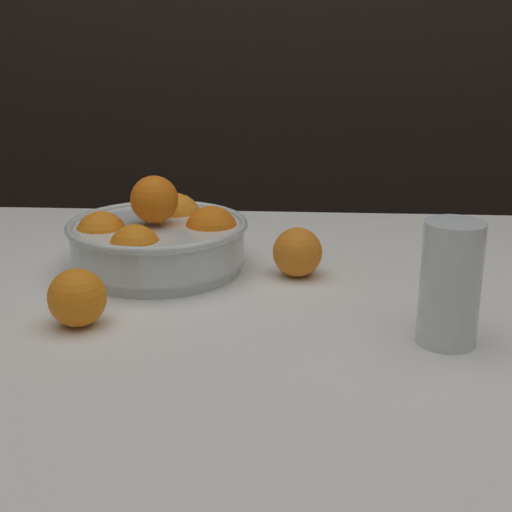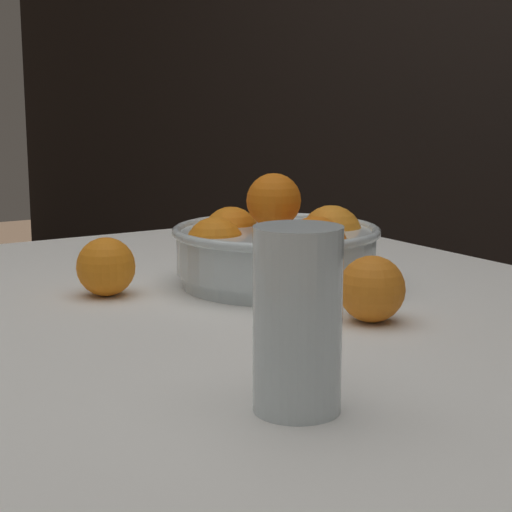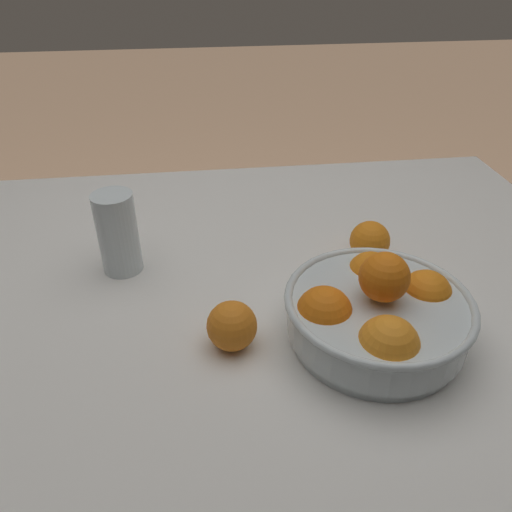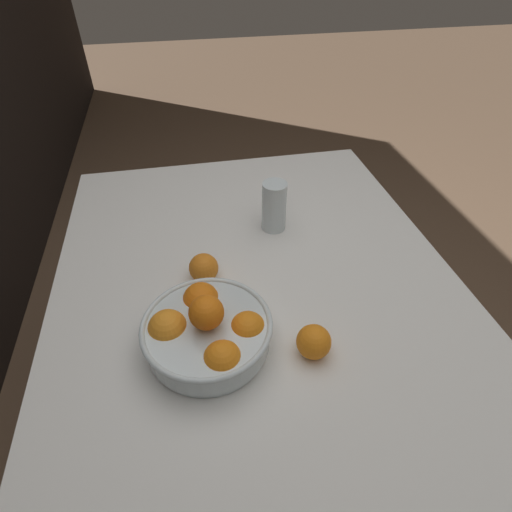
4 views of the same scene
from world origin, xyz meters
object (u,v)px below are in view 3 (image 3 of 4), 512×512
object	(u,v)px
orange_loose_front	(232,326)
orange_loose_near_bowl	(370,241)
fruit_bowl	(377,313)
juice_glass	(118,235)

from	to	relation	value
orange_loose_front	orange_loose_near_bowl	bearing A→B (deg)	-143.44
fruit_bowl	orange_loose_near_bowl	distance (m)	0.22
orange_loose_near_bowl	orange_loose_front	distance (m)	0.34
fruit_bowl	orange_loose_front	size ratio (longest dim) A/B	3.69
juice_glass	orange_loose_front	xyz separation A→B (m)	(-0.18, 0.22, -0.03)
juice_glass	orange_loose_near_bowl	xyz separation A→B (m)	(-0.45, 0.02, -0.03)
juice_glass	orange_loose_front	distance (m)	0.29
fruit_bowl	juice_glass	distance (m)	0.45
orange_loose_front	juice_glass	bearing A→B (deg)	-51.26
fruit_bowl	orange_loose_front	distance (m)	0.21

